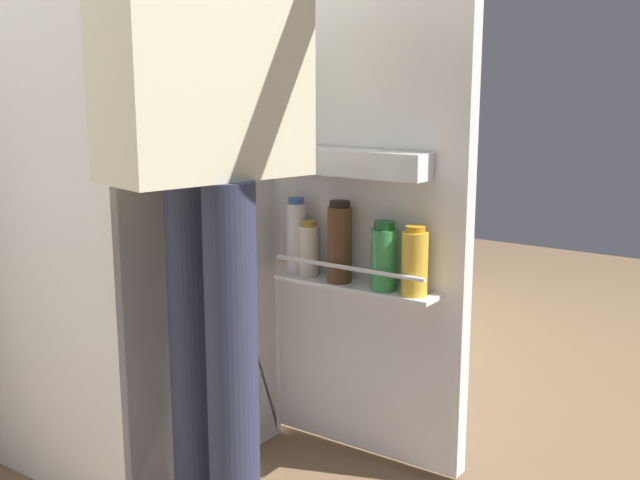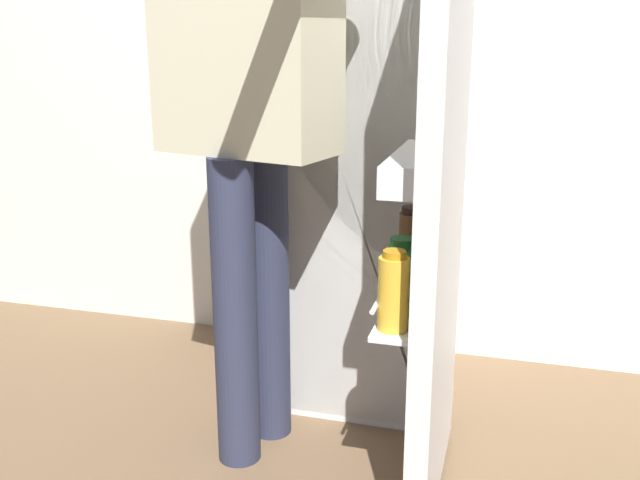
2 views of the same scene
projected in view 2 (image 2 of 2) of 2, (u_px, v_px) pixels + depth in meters
ground_plane at (311, 464)px, 2.05m from camera, size 6.97×6.97×0.00m
kitchen_wall at (383, 7)px, 2.54m from camera, size 4.40×0.10×2.52m
refrigerator at (363, 140)px, 2.27m from camera, size 0.68×1.20×1.70m
person at (250, 79)px, 1.86m from camera, size 0.58×0.85×1.74m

